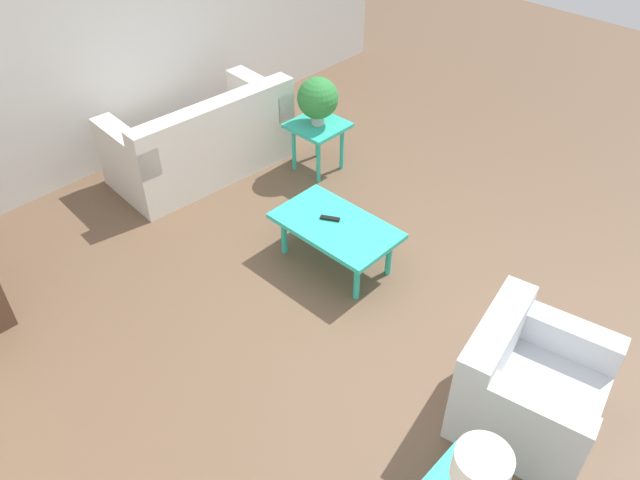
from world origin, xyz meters
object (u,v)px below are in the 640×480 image
(side_table_plant, at_px, (318,131))
(potted_plant, at_px, (318,99))
(armchair, at_px, (526,386))
(table_lamp, at_px, (479,474))
(coffee_table, at_px, (336,228))
(sofa, at_px, (203,142))

(side_table_plant, bearing_deg, potted_plant, 0.00)
(armchair, distance_m, table_lamp, 1.13)
(side_table_plant, bearing_deg, armchair, 157.51)
(coffee_table, bearing_deg, armchair, 171.10)
(sofa, relative_size, potted_plant, 3.82)
(sofa, height_order, potted_plant, potted_plant)
(armchair, height_order, potted_plant, potted_plant)
(side_table_plant, relative_size, table_lamp, 1.19)
(coffee_table, distance_m, potted_plant, 1.50)
(side_table_plant, bearing_deg, table_lamp, 144.92)
(side_table_plant, relative_size, potted_plant, 1.09)
(coffee_table, xyz_separation_m, potted_plant, (1.09, -0.94, 0.42))
(sofa, distance_m, potted_plant, 1.21)
(armchair, bearing_deg, table_lamp, -178.84)
(armchair, bearing_deg, potted_plant, 57.09)
(armchair, bearing_deg, side_table_plant, 57.09)
(armchair, bearing_deg, coffee_table, 70.68)
(sofa, bearing_deg, table_lamp, 74.00)
(coffee_table, bearing_deg, table_lamp, 148.14)
(armchair, height_order, side_table_plant, armchair)
(coffee_table, relative_size, table_lamp, 2.35)
(sofa, xyz_separation_m, side_table_plant, (-0.79, -0.80, 0.10))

